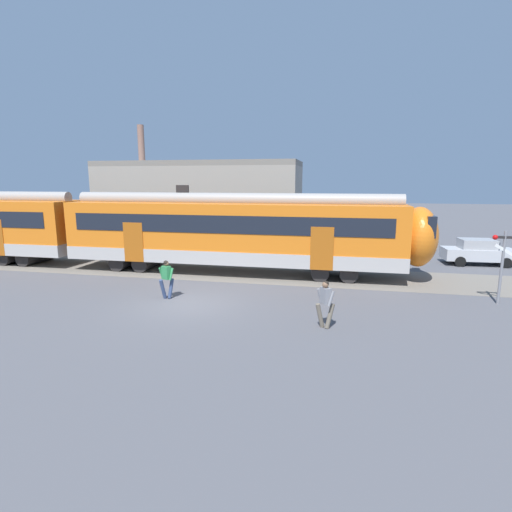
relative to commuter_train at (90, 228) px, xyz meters
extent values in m
plane|color=#515156|center=(8.35, -5.92, -2.25)|extent=(160.00, 160.00, 0.00)
cube|color=slate|center=(-2.48, 0.00, -2.25)|extent=(80.00, 4.40, 0.01)
cube|color=#B2ADA8|center=(8.52, 0.00, -1.20)|extent=(18.00, 3.06, 0.70)
cube|color=orange|center=(8.52, 0.00, 0.35)|extent=(18.00, 3.00, 2.40)
cube|color=black|center=(8.52, -1.51, 0.55)|extent=(16.56, 0.03, 0.90)
cube|color=#AC5413|center=(13.47, -1.52, -0.50)|extent=(1.10, 0.04, 2.10)
cube|color=#AC5413|center=(3.57, -1.52, -0.50)|extent=(1.10, 0.04, 2.10)
cylinder|color=gray|center=(8.52, 0.00, 1.73)|extent=(17.64, 0.70, 0.70)
cube|color=black|center=(5.82, 0.00, 2.28)|extent=(0.70, 0.12, 0.40)
cylinder|color=black|center=(14.80, 0.00, -1.80)|extent=(0.90, 2.40, 0.90)
cylinder|color=black|center=(13.40, 0.00, -1.80)|extent=(0.90, 2.40, 0.90)
cylinder|color=black|center=(3.64, 0.00, -1.80)|extent=(0.90, 2.40, 0.90)
cylinder|color=black|center=(2.24, 0.00, -1.80)|extent=(0.90, 2.40, 0.90)
ellipsoid|color=orange|center=(18.07, 0.00, 0.00)|extent=(1.80, 2.85, 2.95)
cube|color=black|center=(18.42, 0.00, 0.60)|extent=(0.40, 2.40, 1.00)
cylinder|color=black|center=(-3.80, 0.00, -1.80)|extent=(0.90, 2.40, 0.90)
cylinder|color=black|center=(-5.20, 0.00, -1.80)|extent=(0.90, 2.40, 0.90)
cylinder|color=navy|center=(7.29, -5.26, -1.82)|extent=(0.28, 0.38, 0.87)
cylinder|color=navy|center=(7.01, -5.44, -1.82)|extent=(0.28, 0.38, 0.87)
cube|color=#2D7F47|center=(7.15, -5.35, -1.11)|extent=(0.43, 0.36, 0.56)
cylinder|color=#2D7F47|center=(6.92, -5.33, -1.16)|extent=(0.18, 0.26, 0.52)
cylinder|color=#2D7F47|center=(7.38, -5.36, -1.16)|extent=(0.18, 0.26, 0.52)
sphere|color=brown|center=(7.16, -5.33, -0.72)|extent=(0.22, 0.22, 0.22)
sphere|color=black|center=(7.15, -5.35, -0.69)|extent=(0.20, 0.20, 0.20)
cylinder|color=#6B6051|center=(13.72, -7.47, -1.82)|extent=(0.38, 0.32, 0.87)
cylinder|color=#6B6051|center=(14.05, -7.46, -1.82)|extent=(0.38, 0.32, 0.87)
cube|color=gray|center=(13.89, -7.46, -1.11)|extent=(0.40, 0.43, 0.56)
cylinder|color=gray|center=(14.07, -7.60, -1.16)|extent=(0.25, 0.21, 0.52)
cylinder|color=gray|center=(13.70, -7.33, -1.16)|extent=(0.25, 0.21, 0.52)
sphere|color=brown|center=(13.87, -7.47, -0.72)|extent=(0.22, 0.22, 0.22)
sphere|color=black|center=(13.89, -7.46, -0.69)|extent=(0.20, 0.20, 0.20)
cube|color=#B7BABF|center=(22.46, 5.07, -1.61)|extent=(4.07, 1.83, 0.68)
cube|color=#A1A3A8|center=(22.31, 5.06, -0.99)|extent=(1.97, 1.53, 0.56)
cube|color=black|center=(23.26, 5.11, -1.03)|extent=(0.19, 1.37, 0.48)
cylinder|color=black|center=(23.66, 5.91, -1.95)|extent=(0.61, 0.23, 0.60)
cylinder|color=black|center=(23.73, 4.35, -1.95)|extent=(0.61, 0.23, 0.60)
cylinder|color=black|center=(21.18, 5.79, -1.95)|extent=(0.61, 0.23, 0.60)
cylinder|color=black|center=(21.26, 4.23, -1.95)|extent=(0.61, 0.23, 0.60)
cylinder|color=gray|center=(20.72, -3.26, -0.75)|extent=(0.11, 0.11, 3.00)
cube|color=black|center=(20.72, -3.26, 0.50)|extent=(0.80, 0.10, 0.10)
sphere|color=red|center=(20.34, -3.32, 0.50)|extent=(0.20, 0.20, 0.20)
cube|color=white|center=(20.72, -3.29, 0.00)|extent=(0.72, 0.03, 0.48)
cube|color=gray|center=(3.54, 8.85, 0.75)|extent=(15.41, 5.00, 6.00)
cube|color=gray|center=(3.54, 8.85, 3.95)|extent=(15.41, 5.00, 0.40)
cylinder|color=#8C6656|center=(-1.08, 8.85, 5.35)|extent=(0.50, 0.50, 3.20)
camera|label=1|loc=(14.27, -20.65, 2.71)|focal=28.00mm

